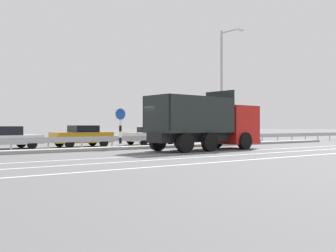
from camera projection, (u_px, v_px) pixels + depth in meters
name	position (u px, v px, depth m)	size (l,w,h in m)	color
ground_plane	(158.00, 151.00, 22.68)	(320.00, 320.00, 0.00)	#565659
lane_strip_0	(226.00, 152.00, 21.82)	(68.44, 0.16, 0.01)	silver
lane_strip_1	(255.00, 154.00, 20.09)	(68.44, 0.16, 0.01)	silver
lane_strip_2	(293.00, 157.00, 18.25)	(68.44, 0.16, 0.01)	silver
median_island	(137.00, 147.00, 24.47)	(37.64, 1.10, 0.18)	gray
median_guardrail	(126.00, 139.00, 25.60)	(68.44, 0.09, 0.78)	#9EA0A5
dump_truck	(217.00, 127.00, 23.96)	(7.72, 3.02, 3.58)	red
median_road_sign	(120.00, 128.00, 23.76)	(0.72, 0.16, 2.51)	white
street_lamp_1	(223.00, 82.00, 28.53)	(0.71, 1.88, 8.38)	#ADADB2
parked_car_4	(6.00, 138.00, 24.27)	(4.14, 2.28, 1.41)	silver
parked_car_5	(82.00, 136.00, 26.83)	(4.01, 1.97, 1.47)	#B27A14
parked_car_6	(151.00, 135.00, 30.39)	(4.34, 2.14, 1.35)	silver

